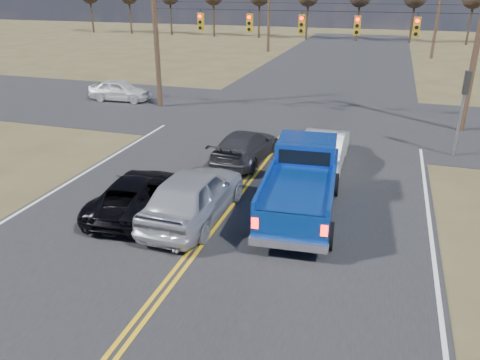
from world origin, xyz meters
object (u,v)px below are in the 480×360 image
(silver_suv, at_px, (194,194))
(pickup_truck, at_px, (302,184))
(dgrey_car_queue, at_px, (245,146))
(cross_car_west, at_px, (120,90))
(white_car_queue, at_px, (325,147))
(black_suv, at_px, (138,194))

(silver_suv, bearing_deg, pickup_truck, -155.35)
(pickup_truck, xyz_separation_m, dgrey_car_queue, (-3.34, 4.41, -0.42))
(silver_suv, bearing_deg, dgrey_car_queue, -88.92)
(pickup_truck, relative_size, silver_suv, 1.19)
(silver_suv, distance_m, dgrey_car_queue, 5.88)
(pickup_truck, distance_m, dgrey_car_queue, 5.55)
(cross_car_west, bearing_deg, white_car_queue, -121.29)
(black_suv, distance_m, cross_car_west, 17.43)
(white_car_queue, bearing_deg, black_suv, 49.84)
(white_car_queue, bearing_deg, pickup_truck, 88.34)
(silver_suv, height_order, black_suv, silver_suv)
(silver_suv, bearing_deg, cross_car_west, -50.52)
(dgrey_car_queue, bearing_deg, silver_suv, 94.54)
(dgrey_car_queue, bearing_deg, white_car_queue, -163.95)
(black_suv, relative_size, white_car_queue, 0.99)
(white_car_queue, relative_size, cross_car_west, 1.16)
(black_suv, bearing_deg, silver_suv, 176.75)
(pickup_truck, distance_m, silver_suv, 3.65)
(black_suv, distance_m, white_car_queue, 8.64)
(black_suv, relative_size, cross_car_west, 1.15)
(black_suv, relative_size, dgrey_car_queue, 1.01)
(pickup_truck, xyz_separation_m, white_car_queue, (0.10, 5.12, -0.31))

